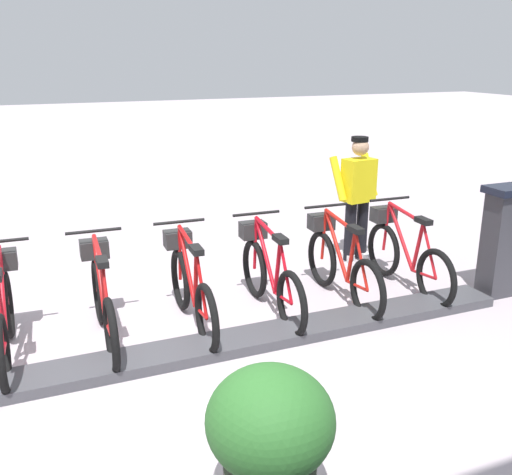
{
  "coord_description": "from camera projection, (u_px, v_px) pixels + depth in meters",
  "views": [
    {
      "loc": [
        -4.69,
        0.8,
        2.68
      ],
      "look_at": [
        0.5,
        -1.34,
        0.9
      ],
      "focal_mm": 40.94,
      "sensor_mm": 36.0,
      "label": 1
    }
  ],
  "objects": [
    {
      "name": "bike_docked_1",
      "position": [
        340.0,
        263.0,
        6.53
      ],
      "size": [
        1.72,
        0.54,
        1.02
      ],
      "color": "black",
      "rests_on": "ground"
    },
    {
      "name": "dock_rail_base",
      "position": [
        139.0,
        361.0,
        5.21
      ],
      "size": [
        0.44,
        7.76,
        0.1
      ],
      "primitive_type": "cube",
      "color": "#47474C",
      "rests_on": "ground"
    },
    {
      "name": "ground_plane",
      "position": [
        139.0,
        366.0,
        5.23
      ],
      "size": [
        60.0,
        60.0,
        0.0
      ],
      "primitive_type": "plane",
      "color": "#BCADB4"
    },
    {
      "name": "bike_docked_3",
      "position": [
        190.0,
        286.0,
        5.9
      ],
      "size": [
        1.72,
        0.54,
        1.02
      ],
      "color": "black",
      "rests_on": "ground"
    },
    {
      "name": "worker_near_rack",
      "position": [
        357.0,
        194.0,
        7.65
      ],
      "size": [
        0.49,
        0.66,
        1.66
      ],
      "color": "white",
      "rests_on": "ground"
    },
    {
      "name": "payment_kiosk",
      "position": [
        504.0,
        239.0,
        6.6
      ],
      "size": [
        0.36,
        0.52,
        1.28
      ],
      "color": "#38383D",
      "rests_on": "ground"
    },
    {
      "name": "planter_bush",
      "position": [
        270.0,
        437.0,
        3.4
      ],
      "size": [
        0.76,
        0.76,
        0.97
      ],
      "color": "#59544C",
      "rests_on": "ground"
    },
    {
      "name": "bike_docked_5",
      "position": [
        4.0,
        314.0,
        5.26
      ],
      "size": [
        1.72,
        0.54,
        1.02
      ],
      "color": "black",
      "rests_on": "ground"
    },
    {
      "name": "bike_docked_4",
      "position": [
        103.0,
        299.0,
        5.58
      ],
      "size": [
        1.72,
        0.54,
        1.02
      ],
      "color": "black",
      "rests_on": "ground"
    },
    {
      "name": "bike_docked_0",
      "position": [
        405.0,
        254.0,
        6.85
      ],
      "size": [
        1.72,
        0.54,
        1.02
      ],
      "color": "black",
      "rests_on": "ground"
    },
    {
      "name": "bike_docked_2",
      "position": [
        269.0,
        274.0,
        6.21
      ],
      "size": [
        1.72,
        0.54,
        1.02
      ],
      "color": "black",
      "rests_on": "ground"
    }
  ]
}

